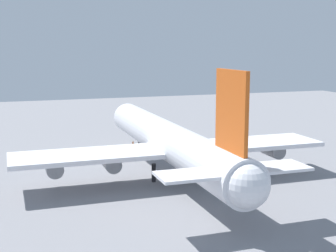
# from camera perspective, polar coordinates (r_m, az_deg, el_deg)

# --- Properties ---
(ground_plane) EXTENTS (242.86, 242.86, 0.00)m
(ground_plane) POSITION_cam_1_polar(r_m,az_deg,el_deg) (80.52, 0.00, -5.97)
(ground_plane) COLOR gray
(cargo_airplane) EXTENTS (60.72, 51.02, 18.86)m
(cargo_airplane) POSITION_cam_1_polar(r_m,az_deg,el_deg) (78.92, 0.05, -1.85)
(cargo_airplane) COLOR silver
(cargo_airplane) RESTS_ON ground_plane
(maintenance_van) EXTENTS (4.65, 2.74, 1.93)m
(maintenance_van) POSITION_cam_1_polar(r_m,az_deg,el_deg) (108.94, 2.46, -1.32)
(maintenance_van) COLOR #B21E19
(maintenance_van) RESTS_ON ground_plane
(cargo_container_fore) EXTENTS (3.56, 3.10, 1.77)m
(cargo_container_fore) POSITION_cam_1_polar(r_m,az_deg,el_deg) (108.89, 14.04, -1.66)
(cargo_container_fore) COLOR #4C729E
(cargo_container_fore) RESTS_ON ground_plane
(safety_cone_nose) EXTENTS (0.52, 0.52, 0.75)m
(safety_cone_nose) POSITION_cam_1_polar(r_m,az_deg,el_deg) (106.21, -4.22, -1.96)
(safety_cone_nose) COLOR orange
(safety_cone_nose) RESTS_ON ground_plane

